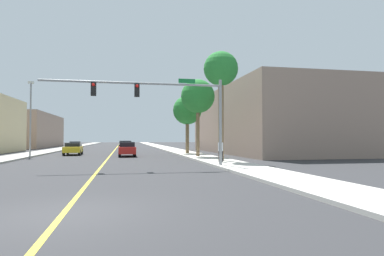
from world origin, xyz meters
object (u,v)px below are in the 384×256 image
Objects in this scene: street_lamp at (31,114)px; pedestrian at (221,151)px; traffic_signal_mast at (164,100)px; palm_near at (221,71)px; car_yellow at (73,149)px; palm_mid at (198,97)px; car_gray at (75,146)px; car_red at (127,149)px; car_black at (125,147)px; car_white at (125,144)px; palm_far at (187,111)px.

pedestrian is at bearing -37.35° from street_lamp.
palm_near reaches higher than traffic_signal_mast.
palm_near reaches higher than car_yellow.
palm_mid reaches higher than car_gray.
pedestrian is (14.48, -30.29, 0.26)m from car_gray.
traffic_signal_mast is 2.49× the size of car_red.
pedestrian reaches higher than car_black.
car_yellow is at bearing 155.57° from pedestrian.
car_black is at bearing 128.73° from car_gray.
car_red is (-2.20, 14.13, -3.62)m from traffic_signal_mast.
pedestrian is at bearing 29.19° from traffic_signal_mast.
car_red is 20.23m from car_gray.
car_black is (-2.36, 23.89, -3.61)m from traffic_signal_mast.
traffic_signal_mast is 20.34m from car_yellow.
street_lamp is 1.87× the size of car_gray.
car_white is at bearing 127.05° from pedestrian.
car_black reaches higher than car_white.
palm_mid is (4.56, 10.50, 1.57)m from traffic_signal_mast.
palm_mid reaches higher than car_white.
palm_far is at bearing 21.85° from car_red.
palm_near is 22.08m from car_black.
palm_mid reaches higher than palm_far.
palm_near is 37.59m from car_white.
palm_far is at bearing 130.98° from car_gray.
car_white is (0.02, 16.50, -0.03)m from car_black.
car_red is at bearing 146.81° from pedestrian.
palm_mid is at bearing 121.35° from car_gray.
pedestrian is (-0.05, -7.98, -4.99)m from palm_mid.
palm_far is 1.46× the size of car_white.
traffic_signal_mast is 2.46× the size of car_yellow.
palm_near is 1.89× the size of car_red.
car_black is 11.72m from car_gray.
palm_far reaches higher than car_yellow.
car_red is at bearing 98.83° from traffic_signal_mast.
palm_far is 1.56× the size of car_black.
car_black is 16.50m from car_white.
car_yellow is at bearing -136.45° from car_black.
car_yellow is 8.06m from car_black.
pedestrian is at bearing 113.83° from car_gray.
car_yellow is (3.69, 3.28, -3.61)m from street_lamp.
street_lamp is at bearing 164.65° from palm_mid.
car_gray is (-14.53, 22.31, -5.25)m from palm_mid.
car_black reaches higher than car_red.
street_lamp is 20.28m from palm_near.
street_lamp is 18.27m from car_gray.
street_lamp is 4.55× the size of pedestrian.
palm_far reaches higher than car_gray.
pedestrian is at bearing -90.37° from palm_mid.
traffic_signal_mast is 6.20m from pedestrian.
street_lamp is at bearing 82.27° from car_gray.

